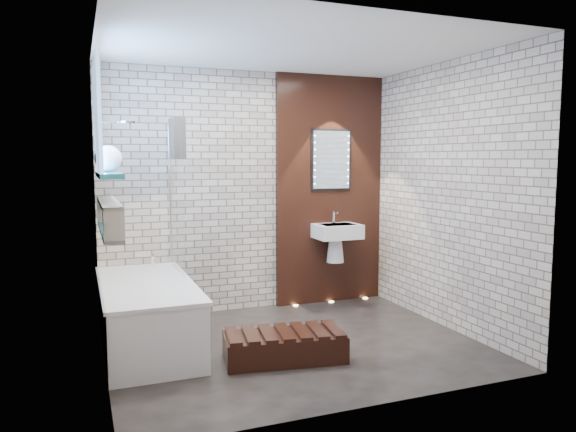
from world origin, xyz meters
name	(u,v)px	position (x,y,z in m)	size (l,w,h in m)	color
ground	(294,345)	(0.00, 0.00, 0.00)	(3.20, 3.20, 0.00)	black
room_shell	(294,201)	(0.00, 0.00, 1.30)	(3.24, 3.20, 2.60)	#A08F7F
walnut_panel	(330,190)	(0.95, 1.27, 1.30)	(1.30, 0.06, 2.60)	black
clerestory_window	(100,129)	(-1.57, 0.35, 1.90)	(0.18, 1.00, 0.94)	#7FADE0
display_niche	(109,217)	(-1.53, 0.15, 1.20)	(0.14, 1.30, 0.26)	teal
bathtub	(147,314)	(-1.22, 0.45, 0.29)	(0.79, 1.74, 0.70)	white
bath_screen	(176,199)	(-0.87, 0.89, 1.28)	(0.01, 0.78, 1.40)	white
towel	(177,139)	(-0.87, 0.77, 1.85)	(0.11, 0.29, 0.38)	black
shower_head	(127,122)	(-1.30, 0.95, 2.00)	(0.18, 0.18, 0.02)	silver
washbasin	(337,236)	(0.95, 1.07, 0.79)	(0.50, 0.36, 0.58)	white
led_mirror	(331,160)	(0.95, 1.23, 1.65)	(0.50, 0.02, 0.70)	black
walnut_step	(284,347)	(-0.21, -0.30, 0.11)	(0.99, 0.44, 0.22)	black
niche_bottles	(109,219)	(-1.53, 0.24, 1.18)	(0.07, 1.03, 0.18)	maroon
sill_vases	(108,159)	(-1.50, 0.54, 1.66)	(0.23, 0.23, 0.23)	white
floor_uplights	(331,302)	(0.95, 1.20, 0.01)	(0.96, 0.06, 0.01)	#FFD899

